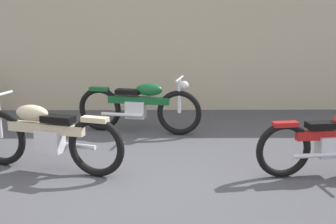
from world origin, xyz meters
name	(u,v)px	position (x,y,z in m)	size (l,w,h in m)	color
ground_plane	(132,183)	(0.00, 0.00, 0.00)	(40.00, 40.00, 0.00)	#47474C
building_wall	(145,22)	(0.00, 3.94, 1.74)	(18.00, 0.30, 3.49)	beige
motorcycle_cream	(45,135)	(-1.08, 0.44, 0.45)	(1.99, 0.84, 0.93)	black
motorcycle_red	(335,141)	(2.41, 0.26, 0.41)	(1.91, 0.56, 0.86)	black
motorcycle_green	(140,106)	(-0.02, 2.14, 0.45)	(2.04, 0.69, 0.93)	black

